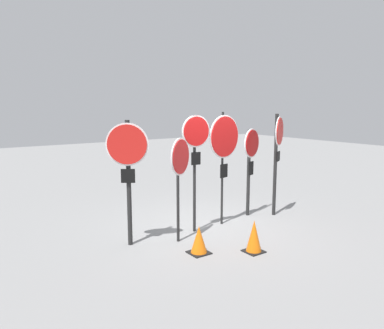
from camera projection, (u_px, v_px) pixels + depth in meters
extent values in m
plane|color=gray|center=(212.00, 227.00, 8.43)|extent=(40.00, 40.00, 0.00)
cylinder|color=black|center=(129.00, 184.00, 7.18)|extent=(0.09, 0.09, 2.44)
cylinder|color=white|center=(127.00, 144.00, 6.99)|extent=(0.68, 0.48, 0.81)
cylinder|color=red|center=(127.00, 145.00, 6.97)|extent=(0.63, 0.44, 0.75)
cube|color=black|center=(128.00, 176.00, 7.09)|extent=(0.23, 0.17, 0.27)
cylinder|color=black|center=(178.00, 192.00, 7.39)|extent=(0.06, 0.06, 2.04)
cylinder|color=white|center=(180.00, 157.00, 7.26)|extent=(0.65, 0.39, 0.73)
cylinder|color=red|center=(181.00, 157.00, 7.25)|extent=(0.60, 0.36, 0.67)
cylinder|color=black|center=(195.00, 178.00, 7.96)|extent=(0.06, 0.06, 2.38)
cylinder|color=white|center=(196.00, 131.00, 7.76)|extent=(0.67, 0.07, 0.67)
cylinder|color=red|center=(196.00, 131.00, 7.75)|extent=(0.61, 0.06, 0.61)
cube|color=black|center=(196.00, 158.00, 7.85)|extent=(0.22, 0.04, 0.27)
cylinder|color=black|center=(222.00, 169.00, 8.46)|extent=(0.05, 0.05, 2.57)
cylinder|color=white|center=(224.00, 137.00, 8.31)|extent=(0.95, 0.18, 0.96)
cylinder|color=red|center=(225.00, 137.00, 8.30)|extent=(0.89, 0.17, 0.90)
cube|color=black|center=(224.00, 171.00, 8.43)|extent=(0.23, 0.06, 0.31)
cylinder|color=black|center=(249.00, 173.00, 9.17)|extent=(0.08, 0.08, 2.13)
cylinder|color=white|center=(252.00, 143.00, 9.02)|extent=(0.67, 0.25, 0.70)
cylinder|color=#AD0F0F|center=(252.00, 143.00, 9.01)|extent=(0.62, 0.23, 0.64)
cube|color=black|center=(251.00, 168.00, 9.12)|extent=(0.21, 0.09, 0.33)
cylinder|color=black|center=(275.00, 165.00, 9.17)|extent=(0.08, 0.08, 2.51)
cylinder|color=white|center=(279.00, 131.00, 9.01)|extent=(0.63, 0.37, 0.71)
cylinder|color=red|center=(280.00, 131.00, 9.01)|extent=(0.58, 0.34, 0.65)
cube|color=black|center=(278.00, 156.00, 9.11)|extent=(0.25, 0.15, 0.24)
cube|color=black|center=(254.00, 251.00, 7.00)|extent=(0.35, 0.35, 0.02)
cone|color=orange|center=(254.00, 236.00, 6.95)|extent=(0.29, 0.29, 0.59)
cube|color=black|center=(199.00, 253.00, 6.93)|extent=(0.37, 0.37, 0.02)
cone|color=orange|center=(199.00, 239.00, 6.89)|extent=(0.30, 0.30, 0.50)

